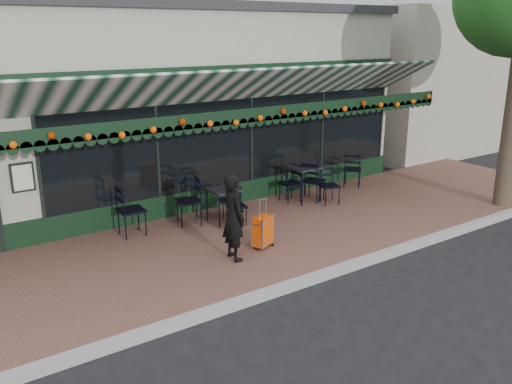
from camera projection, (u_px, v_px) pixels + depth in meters
ground at (316, 279)px, 9.25m from camera, size 80.00×80.00×0.00m
sidewalk at (250, 239)px, 10.80m from camera, size 18.00×4.00×0.15m
curb at (319, 276)px, 9.17m from camera, size 18.00×0.16×0.15m
restaurant_building at (129, 99)px, 14.76m from camera, size 12.00×9.60×4.50m
neighbor_building_right at (430, 74)px, 21.99m from camera, size 12.00×8.00×4.80m
woman at (234, 217)px, 9.49m from camera, size 0.42×0.60×1.58m
suitcase at (263, 231)px, 10.14m from camera, size 0.47×0.38×0.95m
cafe_table_a at (304, 170)px, 12.81m from camera, size 0.69×0.69×0.85m
cafe_table_b at (223, 192)px, 11.37m from camera, size 0.60×0.60×0.74m
chair_a_left at (290, 184)px, 12.84m from camera, size 0.45×0.45×0.88m
chair_a_right at (313, 181)px, 12.88m from camera, size 0.64×0.64×0.97m
chair_a_front at (329, 186)px, 12.68m from camera, size 0.53×0.53×0.86m
chair_a_extra at (353, 170)px, 14.06m from camera, size 0.64×0.64×0.91m
chair_b_left at (189, 202)px, 11.30m from camera, size 0.61×0.61×1.00m
chair_b_right at (228, 200)px, 11.80m from camera, size 0.46×0.46×0.75m
chair_b_front at (236, 206)px, 11.33m from camera, size 0.47×0.47×0.78m
chair_solo at (131, 211)px, 10.70m from camera, size 0.53×0.53×1.01m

